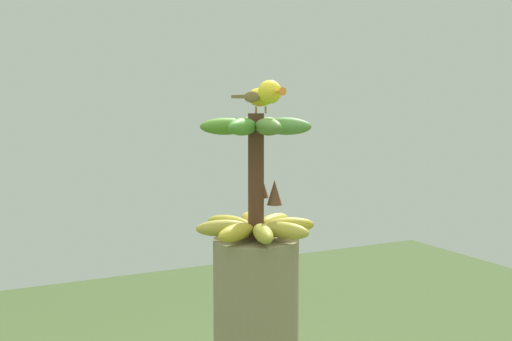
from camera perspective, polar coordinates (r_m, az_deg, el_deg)
name	(u,v)px	position (r m, az deg, el deg)	size (l,w,h in m)	color
banana_bunch	(256,177)	(1.43, 0.05, -0.65)	(0.29, 0.29, 0.30)	#4C2D1E
perched_bird	(264,95)	(1.42, 0.76, 7.17)	(0.06, 0.20, 0.08)	#C68933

